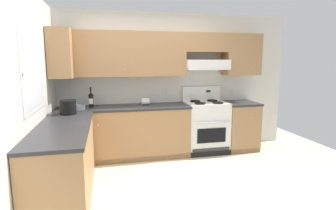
% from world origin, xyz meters
% --- Properties ---
extents(ground_plane, '(7.04, 7.04, 0.00)m').
position_xyz_m(ground_plane, '(0.00, 0.00, 0.00)').
color(ground_plane, beige).
extents(wall_back, '(4.68, 0.57, 2.55)m').
position_xyz_m(wall_back, '(0.40, 1.53, 1.48)').
color(wall_back, silver).
rests_on(wall_back, ground_plane).
extents(wall_left, '(0.47, 4.00, 2.55)m').
position_xyz_m(wall_left, '(-1.59, 0.23, 1.34)').
color(wall_left, silver).
rests_on(wall_left, ground_plane).
extents(counter_back_run, '(3.60, 0.65, 0.91)m').
position_xyz_m(counter_back_run, '(0.04, 1.24, 0.45)').
color(counter_back_run, '#A87A4C').
rests_on(counter_back_run, ground_plane).
extents(counter_left_run, '(0.63, 1.91, 0.91)m').
position_xyz_m(counter_left_run, '(-1.24, -0.00, 0.45)').
color(counter_left_run, '#A87A4C').
rests_on(counter_left_run, ground_plane).
extents(stove, '(0.76, 0.62, 1.20)m').
position_xyz_m(stove, '(1.08, 1.25, 0.48)').
color(stove, white).
rests_on(stove, ground_plane).
extents(wine_bottle, '(0.08, 0.08, 0.34)m').
position_xyz_m(wine_bottle, '(-0.97, 1.33, 1.04)').
color(wine_bottle, black).
rests_on(wine_bottle, counter_back_run).
extents(bowl, '(0.30, 0.24, 0.06)m').
position_xyz_m(bowl, '(-1.21, 1.16, 0.93)').
color(bowl, '#9EADB7').
rests_on(bowl, counter_back_run).
extents(bucket, '(0.25, 0.25, 0.21)m').
position_xyz_m(bucket, '(-1.27, 0.75, 1.02)').
color(bucket, black).
rests_on(bucket, counter_left_run).
extents(paper_towel_roll, '(0.14, 0.12, 0.12)m').
position_xyz_m(paper_towel_roll, '(-0.04, 1.36, 0.97)').
color(paper_towel_roll, white).
rests_on(paper_towel_roll, counter_back_run).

